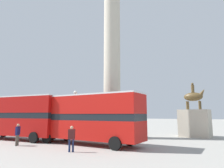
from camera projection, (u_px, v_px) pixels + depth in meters
ground_plane at (112, 138)px, 22.52m from camera, size 200.00×200.00×0.00m
monument_column at (112, 58)px, 23.92m from camera, size 4.44×4.44×23.70m
bus_a at (18, 116)px, 21.05m from camera, size 10.33×3.17×4.46m
bus_b at (87, 117)px, 17.74m from camera, size 10.41×3.43×4.32m
equestrian_statue at (195, 120)px, 23.33m from camera, size 3.64×2.85×6.36m
street_lamp at (75, 111)px, 22.59m from camera, size 0.42×0.42×5.28m
pedestrian_near_lamp at (71, 137)px, 14.01m from camera, size 0.51×0.37×1.79m
pedestrian_by_plinth at (18, 133)px, 16.83m from camera, size 0.35×0.51×1.81m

